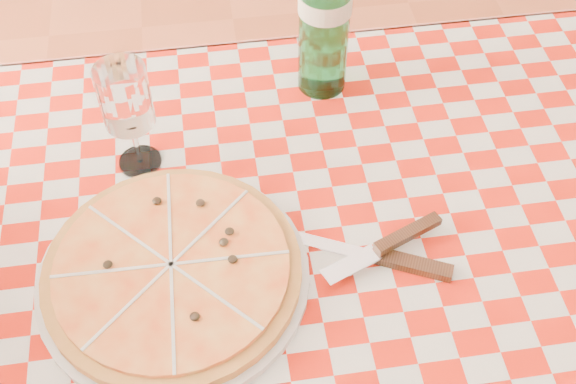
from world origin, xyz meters
The scene contains 6 objects.
dining_table centered at (0.00, 0.00, 0.66)m, with size 1.20×0.80×0.75m.
tablecloth centered at (0.00, 0.00, 0.75)m, with size 1.30×0.90×0.01m, color #B4180B.
pizza_plate centered at (-0.18, -0.02, 0.78)m, with size 0.36×0.36×0.05m, color #D48A46, non-canonical shape.
water_bottle centered at (0.07, 0.33, 0.90)m, with size 0.08×0.08×0.29m, color #19652B, non-canonical shape.
wine_glass centered at (-0.22, 0.20, 0.85)m, with size 0.07×0.07×0.18m, color white, non-canonical shape.
cutlery centered at (0.09, -0.02, 0.77)m, with size 0.26×0.22×0.03m, color silver, non-canonical shape.
Camera 1 is at (-0.11, -0.54, 1.57)m, focal length 45.00 mm.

